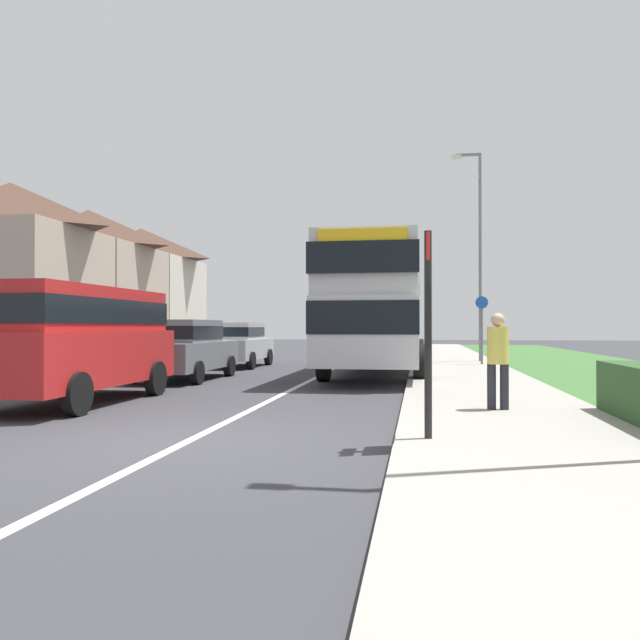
% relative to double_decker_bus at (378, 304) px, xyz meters
% --- Properties ---
extents(ground_plane, '(120.00, 120.00, 0.00)m').
position_rel_double_decker_bus_xyz_m(ground_plane, '(-1.64, -11.98, -2.14)').
color(ground_plane, '#38383D').
extents(lane_marking_centre, '(0.14, 60.00, 0.01)m').
position_rel_double_decker_bus_xyz_m(lane_marking_centre, '(-1.64, -3.98, -2.14)').
color(lane_marking_centre, silver).
rests_on(lane_marking_centre, ground_plane).
extents(pavement_near_side, '(3.20, 68.00, 0.12)m').
position_rel_double_decker_bus_xyz_m(pavement_near_side, '(2.56, -5.98, -2.08)').
color(pavement_near_side, '#9E998E').
rests_on(pavement_near_side, ground_plane).
extents(double_decker_bus, '(2.80, 11.32, 3.70)m').
position_rel_double_decker_bus_xyz_m(double_decker_bus, '(0.00, 0.00, 0.00)').
color(double_decker_bus, '#BCBCC1').
rests_on(double_decker_bus, ground_plane).
extents(parked_van_red, '(2.11, 4.93, 2.19)m').
position_rel_double_decker_bus_xyz_m(parked_van_red, '(-5.18, -8.54, -0.84)').
color(parked_van_red, '#B21E1E').
rests_on(parked_van_red, ground_plane).
extents(parked_car_grey, '(1.94, 4.32, 1.63)m').
position_rel_double_decker_bus_xyz_m(parked_car_grey, '(-5.09, -3.30, -1.25)').
color(parked_car_grey, slate).
rests_on(parked_car_grey, ground_plane).
extents(parked_car_silver, '(1.96, 3.96, 1.58)m').
position_rel_double_decker_bus_xyz_m(parked_car_silver, '(-5.23, 2.11, -1.27)').
color(parked_car_silver, '#B7B7BC').
rests_on(parked_car_silver, ground_plane).
extents(pedestrian_at_stop, '(0.34, 0.34, 1.67)m').
position_rel_double_decker_bus_xyz_m(pedestrian_at_stop, '(2.50, -9.07, -1.17)').
color(pedestrian_at_stop, '#23232D').
rests_on(pedestrian_at_stop, ground_plane).
extents(bus_stop_sign, '(0.09, 0.52, 2.60)m').
position_rel_double_decker_bus_xyz_m(bus_stop_sign, '(1.36, -11.86, -0.60)').
color(bus_stop_sign, black).
rests_on(bus_stop_sign, ground_plane).
extents(cycle_route_sign, '(0.44, 0.08, 2.52)m').
position_rel_double_decker_bus_xyz_m(cycle_route_sign, '(3.44, 3.24, -0.72)').
color(cycle_route_sign, slate).
rests_on(cycle_route_sign, ground_plane).
extents(street_lamp_mid, '(1.14, 0.20, 8.14)m').
position_rel_double_decker_bus_xyz_m(street_lamp_mid, '(3.48, 5.23, 2.49)').
color(street_lamp_mid, slate).
rests_on(street_lamp_mid, ground_plane).
extents(house_terrace_far_side, '(6.66, 19.44, 7.81)m').
position_rel_double_decker_bus_xyz_m(house_terrace_far_side, '(-16.59, 12.04, 1.76)').
color(house_terrace_far_side, tan).
rests_on(house_terrace_far_side, ground_plane).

